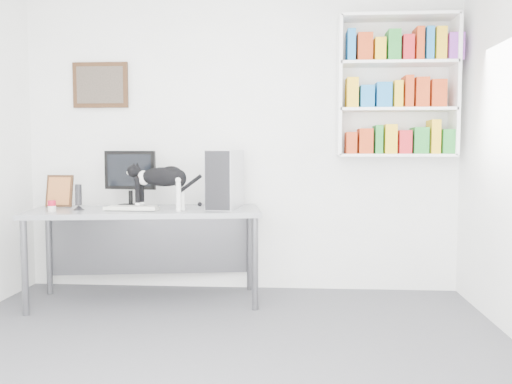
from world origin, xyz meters
TOP-DOWN VIEW (x-y plane):
  - room at (0.00, 0.00)m, footprint 4.01×4.01m
  - bookshelf at (1.40, 1.85)m, footprint 1.03×0.28m
  - wall_art at (-1.30, 1.97)m, footprint 0.52×0.04m
  - desk at (-0.75, 1.46)m, footprint 2.00×1.02m
  - monitor at (-0.93, 1.64)m, footprint 0.50×0.30m
  - keyboard at (-0.84, 1.36)m, footprint 0.44×0.18m
  - pc_tower at (-0.09, 1.60)m, footprint 0.28×0.52m
  - speaker at (-1.28, 1.35)m, footprint 0.12×0.12m
  - leaning_print at (-1.55, 1.58)m, footprint 0.23×0.10m
  - soup_can at (-1.45, 1.20)m, footprint 0.07×0.07m
  - cat at (-0.59, 1.37)m, footprint 0.63×0.30m

SIDE VIEW (x-z plane):
  - desk at x=-0.75m, z-range 0.00..0.80m
  - keyboard at x=-0.84m, z-range 0.80..0.83m
  - soup_can at x=-1.45m, z-range 0.80..0.89m
  - speaker at x=-1.28m, z-range 0.80..1.02m
  - leaning_print at x=-1.55m, z-range 0.80..1.09m
  - cat at x=-0.59m, z-range 0.80..1.17m
  - pc_tower at x=-0.09m, z-range 0.80..1.29m
  - monitor at x=-0.93m, z-range 0.80..1.30m
  - room at x=0.00m, z-range 0.00..2.70m
  - bookshelf at x=1.40m, z-range 1.23..2.47m
  - wall_art at x=-1.30m, z-range 1.69..2.11m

